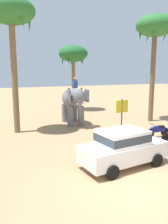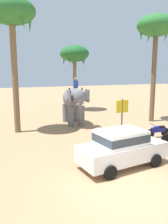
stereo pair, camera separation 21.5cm
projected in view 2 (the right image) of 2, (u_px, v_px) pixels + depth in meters
The scene contains 8 objects.
ground_plane at pixel (129, 191), 8.16m from camera, with size 120.00×120.00×0.00m, color tan.
car_sedan_foreground at pixel (122, 147), 10.19m from camera, with size 4.22×2.13×1.70m.
elephant_with_mahout at pixel (74, 101), 18.33m from camera, with size 1.96×3.96×3.88m.
motorcycle_end_of_row at pixel (158, 130), 14.83m from camera, with size 1.80×0.55×0.94m.
palm_tree_behind_elephant at pixel (75, 55), 24.57m from camera, with size 3.20×3.20×7.21m.
palm_tree_near_hut at pixel (156, 29), 18.54m from camera, with size 3.20×3.20×9.02m.
palm_tree_left_of_road at pixel (12, 16), 14.84m from camera, with size 3.20×3.20×9.19m.
signboard_yellow at pixel (122, 109), 16.14m from camera, with size 1.00×0.10×2.40m.
Camera 2 is at (-4.63, -6.17, 4.26)m, focal length 35.83 mm.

